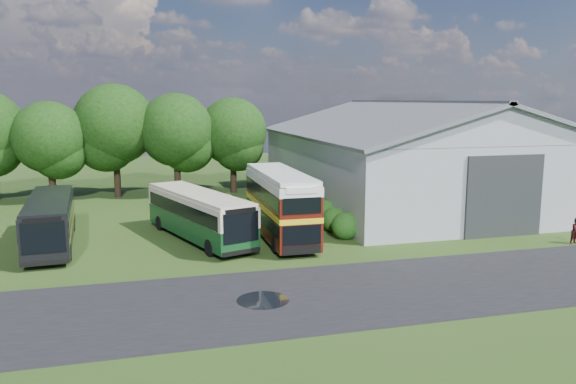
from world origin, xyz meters
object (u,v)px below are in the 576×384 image
object	(u,v)px
bus_green_single	(199,215)
bus_maroon_double	(280,205)
storage_shed	(411,151)
bus_dark_single	(50,221)

from	to	relation	value
bus_green_single	bus_maroon_double	xyz separation A→B (m)	(4.75, -0.95, 0.51)
storage_shed	bus_dark_single	distance (m)	27.33
storage_shed	bus_green_single	xyz separation A→B (m)	(-17.90, -7.95, -2.65)
storage_shed	bus_maroon_double	distance (m)	16.03
bus_green_single	bus_dark_single	distance (m)	8.34
bus_maroon_double	bus_dark_single	size ratio (longest dim) A/B	0.93
bus_maroon_double	bus_green_single	bearing A→B (deg)	169.20
bus_dark_single	bus_maroon_double	bearing A→B (deg)	-11.32
storage_shed	bus_dark_single	world-z (taller)	storage_shed
bus_green_single	bus_maroon_double	bearing A→B (deg)	-29.87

